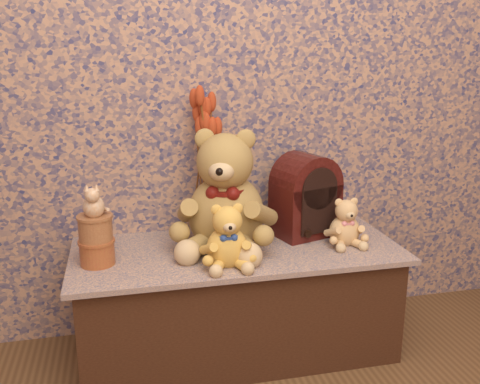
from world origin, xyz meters
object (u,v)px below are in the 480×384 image
at_px(teddy_large, 226,184).
at_px(teddy_small, 345,219).
at_px(biscuit_tin_lower, 97,252).
at_px(cathedral_radio, 305,195).
at_px(ceramic_vase, 208,215).
at_px(teddy_medium, 227,232).
at_px(cat_figurine, 93,199).

relative_size(teddy_large, teddy_small, 2.44).
distance_m(teddy_large, biscuit_tin_lower, 0.54).
xyz_separation_m(cathedral_radio, ceramic_vase, (-0.39, 0.08, -0.08)).
bearing_deg(ceramic_vase, biscuit_tin_lower, -154.50).
xyz_separation_m(teddy_large, teddy_medium, (-0.04, -0.19, -0.13)).
height_order(teddy_large, biscuit_tin_lower, teddy_large).
xyz_separation_m(teddy_large, cathedral_radio, (0.34, 0.04, -0.08)).
relative_size(cathedral_radio, cat_figurine, 2.79).
height_order(teddy_small, ceramic_vase, teddy_small).
xyz_separation_m(teddy_small, biscuit_tin_lower, (-0.95, 0.01, -0.06)).
relative_size(ceramic_vase, cat_figurine, 1.45).
distance_m(teddy_small, cat_figurine, 0.96).
xyz_separation_m(teddy_large, biscuit_tin_lower, (-0.49, -0.09, -0.20)).
bearing_deg(cathedral_radio, cat_figurine, 172.17).
height_order(cathedral_radio, biscuit_tin_lower, cathedral_radio).
xyz_separation_m(teddy_large, ceramic_vase, (-0.05, 0.12, -0.16)).
height_order(teddy_medium, cathedral_radio, cathedral_radio).
xyz_separation_m(teddy_medium, cathedral_radio, (0.38, 0.24, 0.05)).
relative_size(teddy_large, cat_figurine, 4.03).
bearing_deg(biscuit_tin_lower, cathedral_radio, 9.01).
bearing_deg(teddy_small, teddy_large, 169.69).
bearing_deg(cathedral_radio, ceramic_vase, 151.92).
height_order(teddy_large, cathedral_radio, teddy_large).
bearing_deg(teddy_large, cat_figurine, -149.54).
bearing_deg(ceramic_vase, cathedral_radio, -11.23).
bearing_deg(cat_figurine, biscuit_tin_lower, 0.00).
bearing_deg(teddy_large, ceramic_vase, 133.25).
xyz_separation_m(teddy_large, teddy_small, (0.46, -0.10, -0.15)).
bearing_deg(cat_figurine, cathedral_radio, 10.36).
distance_m(ceramic_vase, biscuit_tin_lower, 0.49).
bearing_deg(biscuit_tin_lower, cat_figurine, 0.00).
height_order(teddy_large, ceramic_vase, teddy_large).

